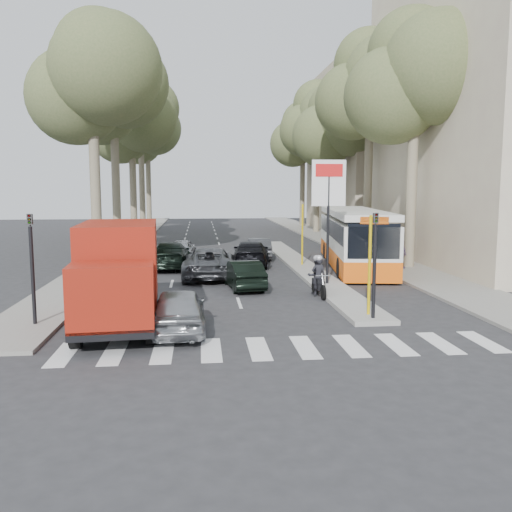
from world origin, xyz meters
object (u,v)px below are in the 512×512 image
Objects in this scene: red_truck at (119,273)px; motorcycle at (317,277)px; city_bus at (354,236)px; silver_hatchback at (179,310)px; dark_hatchback at (243,274)px.

motorcycle is (7.33, 4.21, -0.96)m from red_truck.
motorcycle is at bearing -107.68° from city_bus.
silver_hatchback is 1.06× the size of dark_hatchback.
city_bus is 8.86m from motorcycle.
dark_hatchback is 0.31× the size of city_bus.
city_bus reaches higher than motorcycle.
silver_hatchback is 7.45m from motorcycle.
red_truck is at bearing 47.09° from dark_hatchback.
city_bus is 6.20× the size of motorcycle.
red_truck is at bearing -124.57° from city_bus.
dark_hatchback is 9.08m from city_bus.
motorcycle reaches higher than silver_hatchback.
dark_hatchback is 1.90× the size of motorcycle.
motorcycle is at bearing 139.72° from dark_hatchback.
city_bus is (11.14, 12.15, -0.04)m from red_truck.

